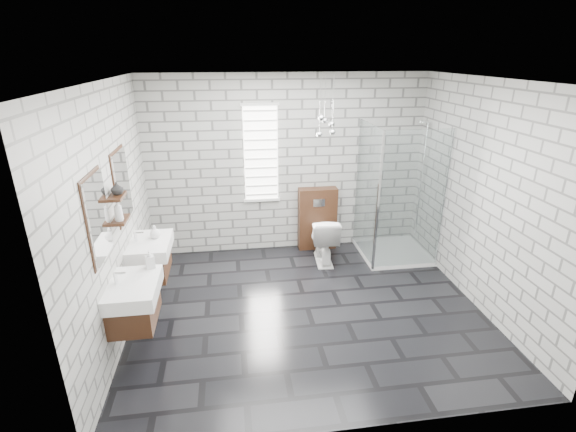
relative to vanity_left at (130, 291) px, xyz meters
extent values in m
cube|color=black|center=(1.91, 0.56, -0.77)|extent=(4.20, 3.60, 0.02)
cube|color=white|center=(1.91, 0.56, 1.95)|extent=(4.20, 3.60, 0.02)
cube|color=#A2A39D|center=(1.91, 2.37, 0.59)|extent=(4.20, 0.02, 2.70)
cube|color=#A2A39D|center=(1.91, -1.25, 0.59)|extent=(4.20, 0.02, 2.70)
cube|color=#A2A39D|center=(-0.20, 0.56, 0.59)|extent=(0.02, 3.60, 2.70)
cube|color=#A2A39D|center=(4.02, 0.56, 0.59)|extent=(0.02, 3.60, 2.70)
cube|color=#3D2212|center=(0.02, 0.00, -0.21)|extent=(0.42, 0.62, 0.30)
cube|color=silver|center=(0.22, 0.00, -0.18)|extent=(0.02, 0.35, 0.01)
cube|color=white|center=(0.04, 0.00, 0.02)|extent=(0.47, 0.70, 0.15)
cylinder|color=silver|center=(-0.11, 0.00, 0.15)|extent=(0.04, 0.04, 0.12)
cylinder|color=silver|center=(-0.06, 0.00, 0.20)|extent=(0.10, 0.02, 0.02)
cube|color=white|center=(-0.17, 0.00, 0.79)|extent=(0.03, 0.55, 0.80)
cube|color=#3D2212|center=(-0.19, 0.00, 0.79)|extent=(0.01, 0.59, 0.84)
cube|color=#3D2212|center=(0.02, 0.98, -0.21)|extent=(0.42, 0.62, 0.30)
cube|color=silver|center=(0.22, 0.98, -0.18)|extent=(0.02, 0.35, 0.01)
cube|color=white|center=(0.04, 0.98, 0.02)|extent=(0.47, 0.70, 0.15)
cylinder|color=silver|center=(-0.11, 0.98, 0.15)|extent=(0.04, 0.04, 0.12)
cylinder|color=silver|center=(-0.06, 0.98, 0.20)|extent=(0.10, 0.02, 0.02)
cube|color=white|center=(-0.17, 0.98, 0.79)|extent=(0.03, 0.55, 0.80)
cube|color=#3D2212|center=(-0.19, 0.98, 0.79)|extent=(0.01, 0.59, 0.84)
cube|color=#3D2212|center=(-0.12, 0.51, 0.56)|extent=(0.14, 0.30, 0.03)
cube|color=#3D2212|center=(-0.12, 0.51, 0.82)|extent=(0.14, 0.30, 0.03)
cube|color=white|center=(1.51, 2.34, 0.79)|extent=(0.50, 0.02, 1.40)
cube|color=silver|center=(1.51, 2.33, 1.51)|extent=(0.56, 0.04, 0.04)
cube|color=silver|center=(1.51, 2.33, 0.07)|extent=(0.56, 0.04, 0.04)
cube|color=silver|center=(1.51, 2.32, 0.16)|extent=(0.48, 0.01, 0.02)
cube|color=silver|center=(1.51, 2.32, 0.30)|extent=(0.48, 0.01, 0.02)
cube|color=silver|center=(1.51, 2.32, 0.44)|extent=(0.48, 0.01, 0.02)
cube|color=silver|center=(1.51, 2.32, 0.58)|extent=(0.48, 0.01, 0.02)
cube|color=silver|center=(1.51, 2.32, 0.72)|extent=(0.48, 0.01, 0.02)
cube|color=silver|center=(1.51, 2.32, 0.86)|extent=(0.48, 0.01, 0.02)
cube|color=silver|center=(1.51, 2.32, 1.00)|extent=(0.48, 0.01, 0.02)
cube|color=silver|center=(1.51, 2.32, 1.14)|extent=(0.48, 0.01, 0.02)
cube|color=silver|center=(1.51, 2.32, 1.28)|extent=(0.48, 0.01, 0.03)
cube|color=silver|center=(1.51, 2.32, 1.42)|extent=(0.48, 0.01, 0.03)
cube|color=#3D2212|center=(2.37, 2.26, -0.26)|extent=(0.60, 0.20, 1.00)
cube|color=silver|center=(2.37, 2.15, 0.04)|extent=(0.18, 0.01, 0.12)
cube|color=white|center=(3.51, 1.86, -0.73)|extent=(1.00, 1.00, 0.06)
cube|color=silver|center=(3.51, 1.37, 0.27)|extent=(1.00, 0.01, 2.00)
cube|color=silver|center=(3.02, 1.86, 0.27)|extent=(0.01, 1.00, 2.00)
cube|color=silver|center=(3.02, 1.37, 0.27)|extent=(0.03, 0.03, 2.00)
cube|color=silver|center=(3.99, 1.37, 0.27)|extent=(0.03, 0.03, 2.00)
cylinder|color=silver|center=(3.95, 2.06, 0.34)|extent=(0.02, 0.02, 1.80)
cylinder|color=silver|center=(3.87, 2.06, 1.26)|extent=(0.14, 0.14, 0.02)
sphere|color=silver|center=(2.29, 1.84, 1.38)|extent=(0.09, 0.09, 0.09)
cylinder|color=silver|center=(2.29, 1.84, 1.68)|extent=(0.01, 0.01, 0.52)
sphere|color=silver|center=(2.47, 1.88, 1.18)|extent=(0.09, 0.09, 0.09)
cylinder|color=silver|center=(2.47, 1.88, 1.58)|extent=(0.01, 0.01, 0.72)
sphere|color=silver|center=(2.37, 1.97, 1.32)|extent=(0.09, 0.09, 0.09)
cylinder|color=silver|center=(2.37, 1.97, 1.65)|extent=(0.01, 0.01, 0.58)
sphere|color=silver|center=(2.29, 1.93, 1.14)|extent=(0.09, 0.09, 0.09)
cylinder|color=silver|center=(2.29, 1.93, 1.56)|extent=(0.01, 0.01, 0.76)
sphere|color=silver|center=(2.47, 1.94, 1.28)|extent=(0.09, 0.09, 0.09)
cylinder|color=silver|center=(2.47, 1.94, 1.63)|extent=(0.01, 0.01, 0.62)
imported|color=white|center=(2.37, 1.79, -0.40)|extent=(0.45, 0.73, 0.72)
imported|color=#B2B2B2|center=(0.17, 0.29, 0.19)|extent=(0.12, 0.12, 0.20)
imported|color=#B2B2B2|center=(0.10, 1.06, 0.17)|extent=(0.13, 0.13, 0.16)
imported|color=#B2B2B2|center=(-0.11, 0.44, 0.69)|extent=(0.12, 0.12, 0.23)
imported|color=#B2B2B2|center=(-0.11, 0.53, 0.90)|extent=(0.13, 0.13, 0.13)
camera|label=1|loc=(1.05, -3.75, 2.20)|focal=26.00mm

